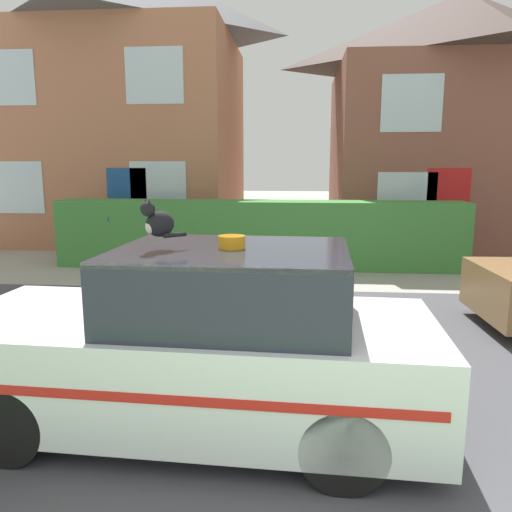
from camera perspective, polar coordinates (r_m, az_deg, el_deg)
road_strip at (r=5.77m, az=6.95°, el=-11.93°), size 28.00×6.39×0.01m
garden_hedge at (r=10.72m, az=0.27°, el=2.52°), size 8.67×0.86×1.43m
police_car at (r=4.19m, az=-6.22°, el=-10.13°), size 3.99×1.76×1.64m
cat at (r=3.89m, az=-11.18°, el=3.87°), size 0.33×0.27×0.29m
house_left at (r=15.96m, az=-15.14°, el=17.03°), size 6.97×5.92×8.06m
house_right at (r=15.69m, az=22.06°, el=14.41°), size 7.13×5.74×6.81m
wheelie_bin at (r=11.27m, az=-14.84°, el=1.75°), size 0.69×0.69×1.10m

